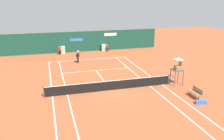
{
  "coord_description": "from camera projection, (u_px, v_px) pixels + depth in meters",
  "views": [
    {
      "loc": [
        -5.47,
        -19.8,
        8.38
      ],
      "look_at": [
        1.16,
        3.59,
        0.8
      ],
      "focal_mm": 37.88,
      "sensor_mm": 36.0,
      "label": 1
    }
  ],
  "objects": [
    {
      "name": "ground_plane",
      "position": [
        109.0,
        88.0,
        22.63
      ],
      "size": [
        80.0,
        80.0,
        0.01
      ],
      "color": "#A8512D"
    },
    {
      "name": "tennis_net",
      "position": [
        111.0,
        85.0,
        21.95
      ],
      "size": [
        12.1,
        0.1,
        1.07
      ],
      "color": "#4C4C51",
      "rests_on": "ground_plane"
    },
    {
      "name": "sponsor_back_wall",
      "position": [
        82.0,
        42.0,
        37.24
      ],
      "size": [
        25.0,
        1.02,
        3.18
      ],
      "color": "#144233",
      "rests_on": "ground_plane"
    },
    {
      "name": "umpire_chair",
      "position": [
        177.0,
        68.0,
        23.05
      ],
      "size": [
        1.0,
        1.0,
        2.61
      ],
      "rotation": [
        0.0,
        0.0,
        1.57
      ],
      "color": "#47474C",
      "rests_on": "ground_plane"
    },
    {
      "name": "player_bench",
      "position": [
        196.0,
        92.0,
        20.35
      ],
      "size": [
        0.54,
        1.39,
        0.88
      ],
      "rotation": [
        0.0,
        0.0,
        1.57
      ],
      "color": "#38383D",
      "rests_on": "ground_plane"
    },
    {
      "name": "equipment_bag",
      "position": [
        202.0,
        102.0,
        19.23
      ],
      "size": [
        0.98,
        0.5,
        0.32
      ],
      "color": "blue",
      "rests_on": "ground_plane"
    },
    {
      "name": "player_on_baseline",
      "position": [
        78.0,
        56.0,
        30.97
      ],
      "size": [
        0.49,
        0.83,
        1.83
      ],
      "rotation": [
        0.0,
        0.0,
        3.56
      ],
      "color": "black",
      "rests_on": "ground_plane"
    },
    {
      "name": "ball_kid_right_post",
      "position": [
        59.0,
        50.0,
        35.39
      ],
      "size": [
        0.43,
        0.19,
        1.28
      ],
      "rotation": [
        0.0,
        0.0,
        3.26
      ],
      "color": "black",
      "rests_on": "ground_plane"
    },
    {
      "name": "ball_kid_centre_post",
      "position": [
        107.0,
        47.0,
        37.34
      ],
      "size": [
        0.41,
        0.21,
        1.23
      ],
      "rotation": [
        0.0,
        0.0,
        2.95
      ],
      "color": "black",
      "rests_on": "ground_plane"
    },
    {
      "name": "tennis_ball_mid_court",
      "position": [
        97.0,
        75.0,
        26.41
      ],
      "size": [
        0.07,
        0.07,
        0.07
      ],
      "primitive_type": "sphere",
      "color": "#CCE033",
      "rests_on": "ground_plane"
    }
  ]
}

